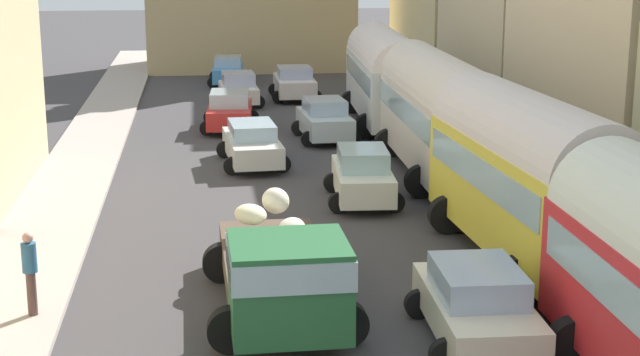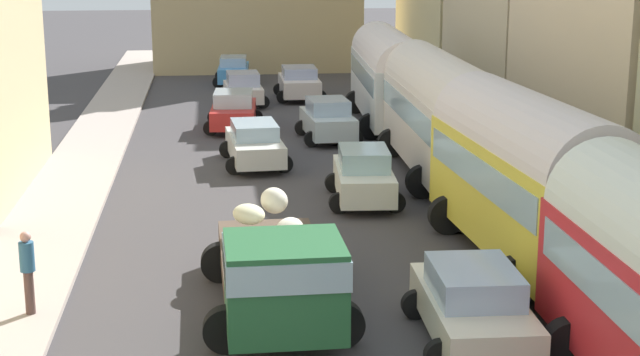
{
  "view_description": "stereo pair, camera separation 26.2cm",
  "coord_description": "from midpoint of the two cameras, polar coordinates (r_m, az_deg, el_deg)",
  "views": [
    {
      "loc": [
        -3.04,
        -6.2,
        7.59
      ],
      "look_at": [
        0.0,
        18.53,
        1.47
      ],
      "focal_mm": 54.66,
      "sensor_mm": 36.0,
      "label": 1
    },
    {
      "loc": [
        -2.78,
        -6.23,
        7.59
      ],
      "look_at": [
        0.0,
        18.53,
        1.47
      ],
      "focal_mm": 54.66,
      "sensor_mm": 36.0,
      "label": 2
    }
  ],
  "objects": [
    {
      "name": "parked_bus_1",
      "position": [
        23.58,
        11.76,
        0.46
      ],
      "size": [
        3.55,
        8.29,
        4.11
      ],
      "color": "yellow",
      "rests_on": "ground"
    },
    {
      "name": "parked_bus_2",
      "position": [
        32.07,
        6.65,
        4.1
      ],
      "size": [
        3.3,
        9.35,
        4.02
      ],
      "color": "beige",
      "rests_on": "ground"
    },
    {
      "name": "car_1",
      "position": [
        39.99,
        -5.49,
        3.95
      ],
      "size": [
        2.51,
        4.03,
        1.58
      ],
      "color": "red",
      "rests_on": "ground"
    },
    {
      "name": "ground_plane",
      "position": [
        34.19,
        -1.95,
        0.97
      ],
      "size": [
        154.0,
        154.0,
        0.0
      ],
      "primitive_type": "plane",
      "color": "#3C393B"
    },
    {
      "name": "cargo_truck_0",
      "position": [
        19.57,
        -2.65,
        -5.37
      ],
      "size": [
        3.15,
        6.66,
        2.18
      ],
      "color": "#245B33",
      "rests_on": "ground"
    },
    {
      "name": "parked_bus_3",
      "position": [
        40.77,
        3.69,
        6.17
      ],
      "size": [
        3.5,
        9.51,
        3.96
      ],
      "color": "silver",
      "rests_on": "ground"
    },
    {
      "name": "sidewalk_right",
      "position": [
        35.54,
        9.78,
        1.38
      ],
      "size": [
        2.5,
        70.0,
        0.14
      ],
      "primitive_type": "cube",
      "color": "#A39D8D",
      "rests_on": "ground"
    },
    {
      "name": "car_6",
      "position": [
        37.67,
        0.07,
        3.43
      ],
      "size": [
        2.41,
        3.74,
        1.63
      ],
      "color": "silver",
      "rests_on": "ground"
    },
    {
      "name": "car_3",
      "position": [
        52.58,
        -5.54,
        6.28
      ],
      "size": [
        2.29,
        3.9,
        1.51
      ],
      "color": "#408ACF",
      "rests_on": "ground"
    },
    {
      "name": "car_5",
      "position": [
        28.75,
        2.25,
        0.15
      ],
      "size": [
        2.35,
        3.9,
        1.63
      ],
      "color": "silver",
      "rests_on": "ground"
    },
    {
      "name": "car_4",
      "position": [
        19.12,
        8.78,
        -7.3
      ],
      "size": [
        2.43,
        4.11,
        1.52
      ],
      "color": "beige",
      "rests_on": "ground"
    },
    {
      "name": "car_0",
      "position": [
        33.59,
        -4.21,
        2.03
      ],
      "size": [
        2.44,
        4.33,
        1.49
      ],
      "color": "silver",
      "rests_on": "ground"
    },
    {
      "name": "car_2",
      "position": [
        46.02,
        -4.96,
        5.22
      ],
      "size": [
        2.35,
        3.7,
        1.54
      ],
      "color": "silver",
      "rests_on": "ground"
    },
    {
      "name": "sidewalk_left",
      "position": [
        34.33,
        -14.1,
        0.72
      ],
      "size": [
        2.5,
        70.0,
        0.14
      ],
      "primitive_type": "cube",
      "color": "#A5978E",
      "rests_on": "ground"
    },
    {
      "name": "pedestrian_4",
      "position": [
        20.62,
        -16.96,
        -5.16
      ],
      "size": [
        0.41,
        0.41,
        1.89
      ],
      "color": "brown",
      "rests_on": "ground"
    },
    {
      "name": "car_7",
      "position": [
        47.6,
        -1.66,
        5.59
      ],
      "size": [
        2.4,
        3.9,
        1.58
      ],
      "color": "silver",
      "rests_on": "ground"
    }
  ]
}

